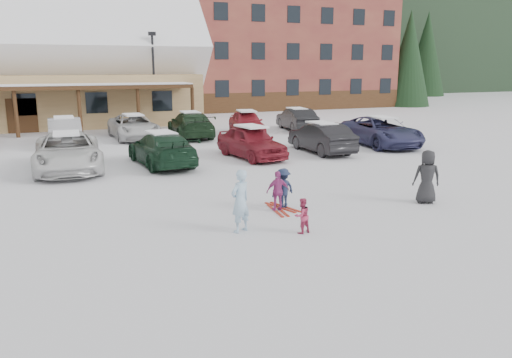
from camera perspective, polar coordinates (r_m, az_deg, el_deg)
name	(u,v)px	position (r m, az deg, el deg)	size (l,w,h in m)	color
ground	(259,223)	(13.80, 0.38, -5.01)	(160.00, 160.00, 0.00)	silver
alpine_hotel	(249,22)	(53.90, -0.82, 17.54)	(31.48, 14.01, 21.48)	maroon
lamp_post	(154,74)	(36.06, -11.61, 11.66)	(0.50, 0.25, 6.47)	black
conifer_1	(410,46)	(56.36, 17.14, 14.37)	(4.84, 4.84, 11.22)	black
conifer_3	(159,57)	(57.23, -11.03, 13.51)	(3.96, 3.96, 9.18)	black
conifer_4	(366,48)	(70.04, 12.45, 14.46)	(5.06, 5.06, 11.73)	black
adult_skier	(240,201)	(12.85, -1.81, -2.53)	(0.60, 0.40, 1.66)	#9EC1DA
toddler_red	(302,216)	(12.90, 5.28, -4.20)	(0.45, 0.35, 0.93)	#B33358
child_navy	(283,188)	(15.09, 3.11, -1.06)	(0.79, 0.45, 1.22)	#1B2542
skis_child_navy	(283,207)	(15.24, 3.09, -3.24)	(0.20, 1.40, 0.03)	#AE2A18
child_magenta	(278,191)	(14.76, 2.52, -1.39)	(0.71, 0.30, 1.21)	#A4367C
skis_child_magenta	(278,210)	(14.92, 2.50, -3.59)	(0.20, 1.40, 0.03)	#AE2A18
bystander_dark	(427,177)	(16.45, 18.94, 0.25)	(0.82, 0.54, 1.69)	black
parked_car_2	(68,152)	(21.85, -20.72, 2.92)	(2.58, 5.60, 1.56)	silver
parked_car_3	(162,149)	(21.93, -10.73, 3.41)	(2.02, 4.96, 1.44)	#14321F
parked_car_4	(251,142)	(23.32, -0.55, 4.25)	(1.76, 4.38, 1.49)	maroon
parked_car_5	(321,138)	(25.01, 7.47, 4.71)	(1.56, 4.48, 1.48)	black
parked_car_6	(381,131)	(27.76, 14.11, 5.30)	(2.56, 5.54, 1.54)	navy
parked_car_9	(65,131)	(28.96, -21.01, 5.12)	(1.61, 4.62, 1.52)	#A2A1A5
parked_car_10	(134,127)	(30.33, -13.80, 5.83)	(2.38, 5.15, 1.43)	silver
parked_car_11	(191,125)	(30.35, -7.48, 6.18)	(2.13, 5.24, 1.52)	#1B331D
parked_car_12	(247,123)	(31.26, -1.08, 6.45)	(1.76, 4.38, 1.49)	#A82936
parked_car_13	(297,119)	(33.51, 4.67, 6.81)	(1.55, 4.44, 1.46)	black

